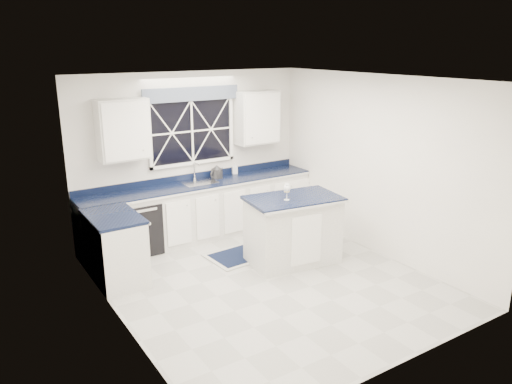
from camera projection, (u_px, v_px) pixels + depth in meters
ground at (267, 281)px, 6.80m from camera, size 4.50×4.50×0.00m
back_wall at (192, 155)px, 8.23m from camera, size 4.00×0.10×2.70m
base_cabinets at (188, 218)px, 7.94m from camera, size 3.99×1.60×0.90m
countertop at (201, 184)px, 8.11m from camera, size 3.98×0.64×0.04m
dishwasher at (138, 226)px, 7.69m from camera, size 0.60×0.58×0.82m
window at (192, 126)px, 8.06m from camera, size 1.65×0.09×1.26m
upper_cabinets at (195, 123)px, 7.94m from camera, size 3.10×0.34×0.90m
faucet at (195, 171)px, 8.22m from camera, size 0.05×0.20×0.30m
island at (293, 229)px, 7.30m from camera, size 1.43×0.97×0.99m
rug at (246, 254)px, 7.67m from camera, size 1.20×0.78×0.02m
kettle at (217, 172)px, 8.37m from camera, size 0.30×0.25×0.23m
wine_glass at (287, 189)px, 6.98m from camera, size 0.10×0.10×0.23m
soap_bottle at (235, 168)px, 8.66m from camera, size 0.11×0.11×0.19m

